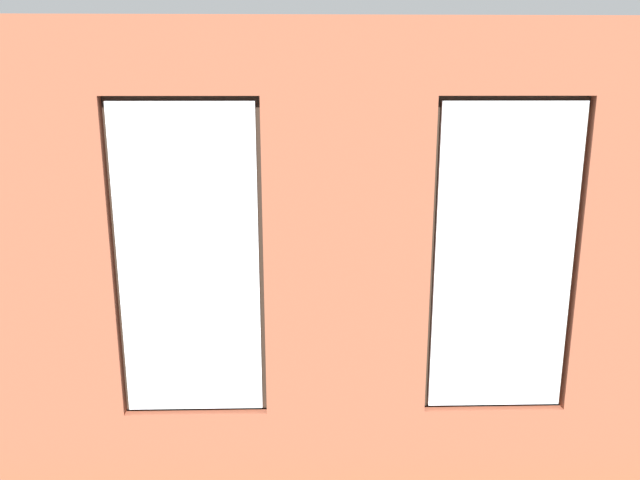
% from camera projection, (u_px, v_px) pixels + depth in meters
% --- Properties ---
extents(ground_plane, '(6.95, 6.04, 0.10)m').
position_uv_depth(ground_plane, '(329.00, 338.00, 6.95)').
color(ground_plane, brown).
extents(brick_wall_with_windows, '(6.35, 0.30, 3.10)m').
position_uv_depth(brick_wall_with_windows, '(347.00, 274.00, 4.01)').
color(brick_wall_with_windows, '#9E5138').
rests_on(brick_wall_with_windows, ground_plane).
extents(white_wall_right, '(0.10, 5.04, 3.10)m').
position_uv_depth(white_wall_right, '(21.00, 202.00, 6.29)').
color(white_wall_right, silver).
rests_on(white_wall_right, ground_plane).
extents(couch_by_window, '(1.89, 0.87, 0.80)m').
position_uv_depth(couch_by_window, '(279.00, 395.00, 4.92)').
color(couch_by_window, black).
rests_on(couch_by_window, ground_plane).
extents(couch_left, '(0.88, 1.92, 0.80)m').
position_uv_depth(couch_left, '(563.00, 315.00, 6.61)').
color(couch_left, black).
rests_on(couch_left, ground_plane).
extents(coffee_table, '(1.57, 0.79, 0.43)m').
position_uv_depth(coffee_table, '(295.00, 310.00, 6.59)').
color(coffee_table, olive).
rests_on(coffee_table, ground_plane).
extents(cup_ceramic, '(0.08, 0.08, 0.10)m').
position_uv_depth(cup_ceramic, '(335.00, 297.00, 6.71)').
color(cup_ceramic, '#33567F').
rests_on(cup_ceramic, coffee_table).
extents(candle_jar, '(0.08, 0.08, 0.09)m').
position_uv_depth(candle_jar, '(306.00, 306.00, 6.45)').
color(candle_jar, '#B7333D').
rests_on(candle_jar, coffee_table).
extents(table_plant_small, '(0.13, 0.13, 0.22)m').
position_uv_depth(table_plant_small, '(295.00, 295.00, 6.55)').
color(table_plant_small, beige).
rests_on(table_plant_small, coffee_table).
extents(remote_gray, '(0.17, 0.14, 0.02)m').
position_uv_depth(remote_gray, '(249.00, 309.00, 6.45)').
color(remote_gray, '#59595B').
rests_on(remote_gray, coffee_table).
extents(remote_silver, '(0.17, 0.13, 0.02)m').
position_uv_depth(remote_silver, '(277.00, 302.00, 6.66)').
color(remote_silver, '#B2B2B7').
rests_on(remote_silver, coffee_table).
extents(media_console, '(1.15, 0.42, 0.53)m').
position_uv_depth(media_console, '(62.00, 323.00, 6.54)').
color(media_console, black).
rests_on(media_console, ground_plane).
extents(tv_flatscreen, '(1.10, 0.20, 0.73)m').
position_uv_depth(tv_flatscreen, '(55.00, 265.00, 6.39)').
color(tv_flatscreen, black).
rests_on(tv_flatscreen, media_console).
extents(papasan_chair, '(1.13, 1.13, 0.70)m').
position_uv_depth(papasan_chair, '(327.00, 249.00, 8.78)').
color(papasan_chair, olive).
rests_on(papasan_chair, ground_plane).
extents(potted_plant_by_left_couch, '(0.38, 0.38, 0.67)m').
position_uv_depth(potted_plant_by_left_couch, '(489.00, 267.00, 7.93)').
color(potted_plant_by_left_couch, '#9E5638').
rests_on(potted_plant_by_left_couch, ground_plane).
extents(potted_plant_foreground_right, '(0.99, 1.01, 1.36)m').
position_uv_depth(potted_plant_foreground_right, '(142.00, 245.00, 8.66)').
color(potted_plant_foreground_right, '#9E5638').
rests_on(potted_plant_foreground_right, ground_plane).
extents(potted_plant_between_couches, '(1.09, 0.93, 1.24)m').
position_uv_depth(potted_plant_between_couches, '(456.00, 354.00, 4.92)').
color(potted_plant_between_couches, '#47423D').
rests_on(potted_plant_between_couches, ground_plane).
extents(potted_plant_mid_room_small, '(0.25, 0.25, 0.43)m').
position_uv_depth(potted_plant_mid_room_small, '(383.00, 291.00, 7.47)').
color(potted_plant_mid_room_small, beige).
rests_on(potted_plant_mid_room_small, ground_plane).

